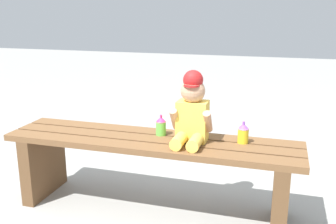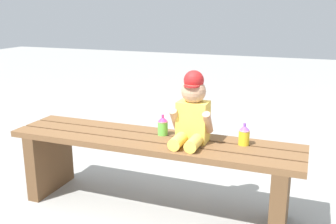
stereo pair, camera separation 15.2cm
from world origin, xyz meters
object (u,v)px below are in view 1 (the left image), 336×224
Objects in this scene: child_figure at (192,111)px; sippy_cup_left at (161,126)px; park_bench at (151,161)px; sippy_cup_right at (243,133)px.

sippy_cup_left is (-0.20, 0.06, -0.12)m from child_figure.
park_bench is 4.26× the size of child_figure.
child_figure reaches higher than park_bench.
park_bench is at bearing -176.17° from child_figure.
child_figure reaches higher than sippy_cup_left.
sippy_cup_left is at bearing 180.00° from sippy_cup_right.
park_bench is at bearing -117.43° from sippy_cup_left.
child_figure reaches higher than sippy_cup_right.
sippy_cup_left is 0.48m from sippy_cup_right.
child_figure is at bearing 3.83° from park_bench.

